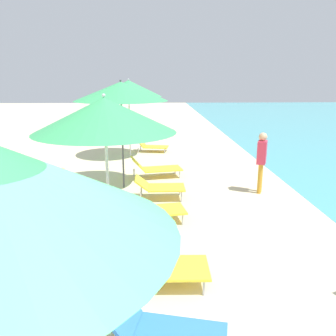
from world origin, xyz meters
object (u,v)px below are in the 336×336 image
object	(u,v)px
lounger_second_shoreside	(154,209)
lounger_nearest_shoreside	(163,330)
lounger_third_inland	(159,186)
person_walking_mid	(93,118)
lounger_second_inland	(158,265)
lounger_third_shoreside	(155,168)
lounger_farthest_shoreside	(151,146)
person_walking_near	(262,157)
umbrella_farthest	(129,88)
beach_ball	(62,172)
umbrella_second	(105,115)
umbrella_third	(121,91)
person_walking_far	(87,118)

from	to	relation	value
lounger_second_shoreside	lounger_nearest_shoreside	bearing A→B (deg)	-98.71
lounger_third_inland	person_walking_mid	size ratio (longest dim) A/B	0.70
lounger_nearest_shoreside	person_walking_mid	world-z (taller)	person_walking_mid
lounger_second_shoreside	lounger_second_inland	world-z (taller)	lounger_second_shoreside
lounger_third_shoreside	lounger_farthest_shoreside	xyz separation A→B (m)	(-0.13, 3.79, -0.06)
lounger_farthest_shoreside	person_walking_near	xyz separation A→B (m)	(2.92, -5.32, 0.72)
lounger_third_inland	lounger_third_shoreside	bearing A→B (deg)	92.62
umbrella_farthest	person_walking_mid	xyz separation A→B (m)	(-2.01, 3.69, -1.49)
person_walking_mid	beach_ball	size ratio (longest dim) A/B	7.16
umbrella_farthest	lounger_farthest_shoreside	xyz separation A→B (m)	(0.81, 0.91, -2.33)
lounger_nearest_shoreside	lounger_third_inland	bearing A→B (deg)	102.80
lounger_second_inland	beach_ball	bearing A→B (deg)	117.87
lounger_farthest_shoreside	lounger_nearest_shoreside	bearing A→B (deg)	-79.40
lounger_farthest_shoreside	umbrella_second	bearing A→B (deg)	-84.99
umbrella_second	umbrella_farthest	size ratio (longest dim) A/B	0.93
person_walking_mid	lounger_nearest_shoreside	bearing A→B (deg)	74.41
lounger_second_shoreside	lounger_farthest_shoreside	bearing A→B (deg)	80.84
umbrella_farthest	person_walking_near	world-z (taller)	umbrella_farthest
umbrella_third	umbrella_farthest	bearing A→B (deg)	90.95
umbrella_second	person_walking_far	bearing A→B (deg)	102.06
lounger_nearest_shoreside	beach_ball	distance (m)	7.95
umbrella_farthest	beach_ball	size ratio (longest dim) A/B	11.80
lounger_second_inland	lounger_third_inland	xyz separation A→B (m)	(0.07, 3.72, 0.03)
lounger_second_shoreside	lounger_farthest_shoreside	size ratio (longest dim) A/B	0.97
umbrella_third	lounger_third_inland	xyz separation A→B (m)	(0.97, -0.97, -2.31)
person_walking_far	lounger_farthest_shoreside	bearing A→B (deg)	35.69
person_walking_near	person_walking_far	size ratio (longest dim) A/B	1.03
lounger_second_inland	person_walking_far	size ratio (longest dim) A/B	0.93
lounger_third_inland	lounger_farthest_shoreside	xyz separation A→B (m)	(-0.22, 5.72, -0.07)
person_walking_far	umbrella_third	bearing A→B (deg)	12.80
lounger_third_shoreside	umbrella_third	bearing A→B (deg)	-143.35
beach_ball	umbrella_farthest	bearing A→B (deg)	52.07
lounger_second_inland	person_walking_near	bearing A→B (deg)	57.72
lounger_second_inland	lounger_farthest_shoreside	xyz separation A→B (m)	(-0.15, 9.44, -0.04)
umbrella_farthest	beach_ball	world-z (taller)	umbrella_farthest
lounger_nearest_shoreside	lounger_second_shoreside	distance (m)	3.66
lounger_second_inland	person_walking_near	world-z (taller)	person_walking_near
umbrella_second	lounger_second_inland	size ratio (longest dim) A/B	1.89
lounger_second_inland	person_walking_mid	bearing A→B (deg)	105.34
umbrella_third	umbrella_farthest	world-z (taller)	umbrella_farthest
lounger_nearest_shoreside	lounger_second_inland	xyz separation A→B (m)	(-0.03, 1.39, -0.03)
umbrella_second	beach_ball	distance (m)	5.85
lounger_third_shoreside	lounger_farthest_shoreside	distance (m)	3.79
lounger_nearest_shoreside	umbrella_second	xyz separation A→B (m)	(-0.86, 2.42, 2.07)
lounger_second_shoreside	umbrella_third	distance (m)	3.47
lounger_second_inland	person_walking_far	world-z (taller)	person_walking_far
lounger_nearest_shoreside	umbrella_farthest	distance (m)	10.22
umbrella_third	umbrella_farthest	xyz separation A→B (m)	(-0.06, 3.83, -0.05)
lounger_nearest_shoreside	umbrella_second	bearing A→B (deg)	122.86
lounger_nearest_shoreside	umbrella_second	distance (m)	3.30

